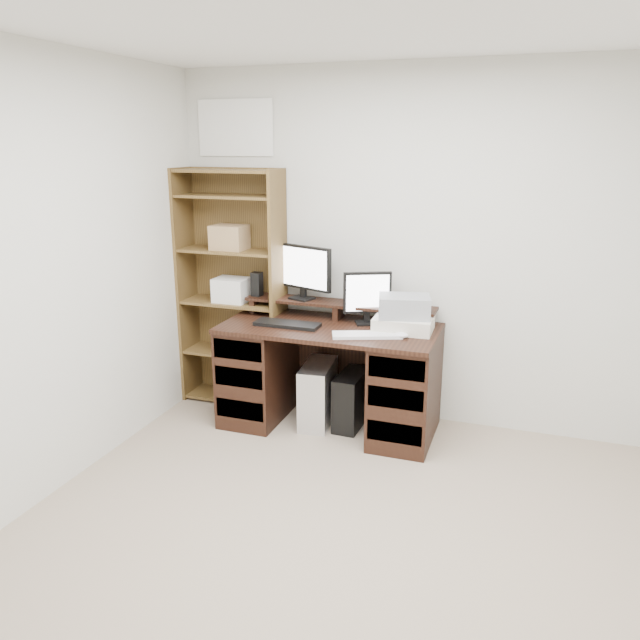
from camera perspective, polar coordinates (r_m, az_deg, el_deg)
The scene contains 14 objects.
room at distance 2.55m, azimuth 0.07°, elevation -0.73°, with size 3.54×4.04×2.54m.
desk at distance 4.45m, azimuth 0.90°, elevation -4.99°, with size 1.50×0.70×0.75m.
riser_shelf at distance 4.50m, azimuth 1.75°, elevation 1.31°, with size 1.40×0.22×0.12m.
monitor_wide at distance 4.54m, azimuth -1.57°, elevation 4.65°, with size 0.48×0.20×0.39m.
monitor_small at distance 4.36m, azimuth 4.34°, elevation 2.23°, with size 0.32×0.19×0.37m.
speaker at distance 4.68m, azimuth -5.79°, elevation 3.29°, with size 0.07×0.07×0.18m, color black.
keyboard_black at distance 4.33m, azimuth -3.01°, elevation -0.39°, with size 0.46×0.15×0.03m, color black.
keyboard_white at distance 4.11m, azimuth 4.33°, elevation -1.37°, with size 0.46×0.14×0.02m, color silver.
mouse at distance 4.09m, azimuth 7.42°, elevation -1.39°, with size 0.10×0.07×0.04m, color silver.
printer at distance 4.25m, azimuth 7.65°, elevation -0.34°, with size 0.39×0.29×0.10m, color beige.
basket at distance 4.22m, azimuth 7.71°, elevation 1.24°, with size 0.34×0.24×0.15m, color gray.
tower_silver at distance 4.55m, azimuth -0.19°, elevation -6.73°, with size 0.20×0.45×0.45m, color silver.
tower_black at distance 4.52m, azimuth 2.89°, elevation -7.27°, with size 0.18×0.40×0.40m.
bookshelf at distance 4.80m, azimuth -7.96°, elevation 3.02°, with size 0.80×0.30×1.80m.
Camera 1 is at (0.80, -2.30, 1.99)m, focal length 35.00 mm.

